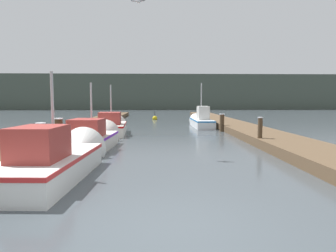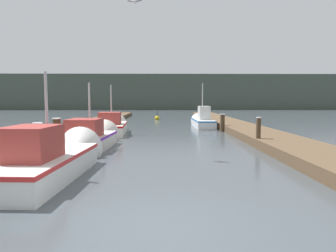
% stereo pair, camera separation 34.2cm
% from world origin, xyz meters
% --- Properties ---
extents(ground_plane, '(200.00, 200.00, 0.00)m').
position_xyz_m(ground_plane, '(0.00, 0.00, 0.00)').
color(ground_plane, '#3D4449').
extents(dock_left, '(2.50, 40.00, 0.41)m').
position_xyz_m(dock_left, '(-5.44, 16.00, 0.21)').
color(dock_left, brown).
rests_on(dock_left, ground_plane).
extents(dock_right, '(2.50, 40.00, 0.41)m').
position_xyz_m(dock_right, '(5.44, 16.00, 0.21)').
color(dock_right, brown).
rests_on(dock_right, ground_plane).
extents(distant_shore_ridge, '(120.00, 16.00, 7.38)m').
position_xyz_m(distant_shore_ridge, '(0.00, 64.97, 3.69)').
color(distant_shore_ridge, '#424C42').
rests_on(distant_shore_ridge, ground_plane).
extents(fishing_boat_0, '(1.97, 5.47, 3.41)m').
position_xyz_m(fishing_boat_0, '(-3.11, 3.78, 0.46)').
color(fishing_boat_0, silver).
rests_on(fishing_boat_0, ground_plane).
extents(fishing_boat_1, '(1.95, 4.61, 3.40)m').
position_xyz_m(fishing_boat_1, '(-3.13, 8.74, 0.44)').
color(fishing_boat_1, silver).
rests_on(fishing_boat_1, ground_plane).
extents(fishing_boat_2, '(2.02, 5.12, 3.55)m').
position_xyz_m(fishing_boat_2, '(-3.17, 14.32, 0.45)').
color(fishing_boat_2, silver).
rests_on(fishing_boat_2, ground_plane).
extents(fishing_boat_3, '(1.38, 5.50, 3.73)m').
position_xyz_m(fishing_boat_3, '(3.18, 18.75, 0.48)').
color(fishing_boat_3, silver).
rests_on(fishing_boat_3, ground_plane).
extents(mooring_piling_0, '(0.24, 0.24, 1.37)m').
position_xyz_m(mooring_piling_0, '(4.39, 8.50, 0.69)').
color(mooring_piling_0, '#473523').
rests_on(mooring_piling_0, ground_plane).
extents(mooring_piling_1, '(0.36, 0.36, 1.38)m').
position_xyz_m(mooring_piling_1, '(-4.36, 7.76, 0.70)').
color(mooring_piling_1, '#473523').
rests_on(mooring_piling_1, ground_plane).
extents(mooring_piling_2, '(0.35, 0.35, 1.33)m').
position_xyz_m(mooring_piling_2, '(-4.44, 6.03, 0.67)').
color(mooring_piling_2, '#473523').
rests_on(mooring_piling_2, ground_plane).
extents(mooring_piling_3, '(0.35, 0.35, 1.19)m').
position_xyz_m(mooring_piling_3, '(4.09, 15.15, 0.60)').
color(mooring_piling_3, '#473523').
rests_on(mooring_piling_3, ground_plane).
extents(channel_buoy, '(0.52, 0.52, 1.02)m').
position_xyz_m(channel_buoy, '(-0.56, 27.21, 0.15)').
color(channel_buoy, gold).
rests_on(channel_buoy, ground_plane).
extents(seagull_lead, '(0.56, 0.31, 0.12)m').
position_xyz_m(seagull_lead, '(-0.96, 6.85, 5.84)').
color(seagull_lead, white).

